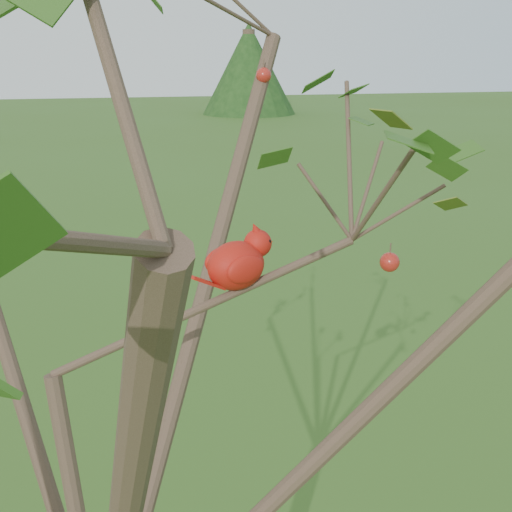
# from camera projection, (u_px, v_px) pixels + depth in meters

# --- Properties ---
(crabapple_tree) EXTENTS (2.35, 2.05, 2.95)m
(crabapple_tree) POSITION_uv_depth(u_px,v_px,m) (84.00, 315.00, 1.12)
(crabapple_tree) COLOR #3C2C20
(crabapple_tree) RESTS_ON ground
(cardinal) EXTENTS (0.19, 0.13, 0.14)m
(cardinal) POSITION_uv_depth(u_px,v_px,m) (239.00, 262.00, 1.26)
(cardinal) COLOR red
(cardinal) RESTS_ON ground
(distant_trees) EXTENTS (46.46, 13.69, 3.86)m
(distant_trees) POSITION_uv_depth(u_px,v_px,m) (32.00, 81.00, 21.93)
(distant_trees) COLOR #3C2C20
(distant_trees) RESTS_ON ground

